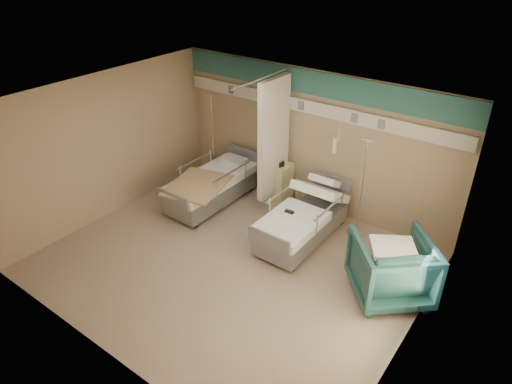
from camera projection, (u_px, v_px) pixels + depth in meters
ground at (232, 263)px, 7.84m from camera, size 6.00×5.00×0.00m
room_walls at (238, 159)px, 7.11m from camera, size 6.04×5.04×2.82m
bed_right at (302, 225)px, 8.29m from camera, size 1.00×2.16×0.63m
bed_left at (211, 190)px, 9.42m from camera, size 1.00×2.16×0.63m
bedside_cabinet at (277, 183)px, 9.45m from camera, size 0.50×0.48×0.85m
visitor_armchair at (391, 268)px, 6.91m from camera, size 1.58×1.58×1.03m
waffle_blanket at (395, 238)px, 6.65m from camera, size 0.84×0.82×0.07m
iv_stand_right at (358, 216)px, 8.42m from camera, size 0.34×0.34×1.91m
iv_stand_left at (214, 165)px, 10.17m from camera, size 0.36×0.36×2.04m
call_remote at (289, 212)px, 8.05m from camera, size 0.17×0.09×0.04m
tan_blanket at (197, 185)px, 8.89m from camera, size 1.27×1.46×0.04m
toiletry_bag at (279, 163)px, 9.17m from camera, size 0.24×0.19×0.11m
white_cup at (275, 157)px, 9.37m from camera, size 0.10×0.10×0.14m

